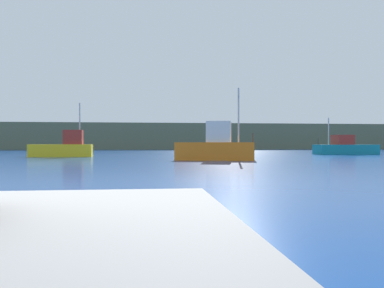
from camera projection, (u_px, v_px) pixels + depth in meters
name	position (u px, v px, depth m)	size (l,w,h in m)	color
hillside_backdrop	(140.00, 137.00, 81.96)	(140.00, 12.33, 5.28)	#5B664C
fishing_boat_orange	(216.00, 147.00, 29.07)	(6.10, 3.33, 5.37)	orange
fishing_boat_yellow	(64.00, 148.00, 36.41)	(5.70, 1.83, 5.06)	yellow
fishing_boat_teal	(345.00, 148.00, 44.53)	(7.07, 2.53, 4.16)	teal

